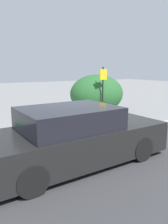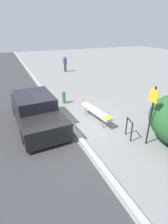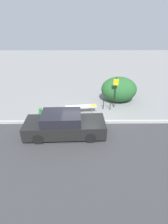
{
  "view_description": "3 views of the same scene",
  "coord_description": "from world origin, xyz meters",
  "px_view_note": "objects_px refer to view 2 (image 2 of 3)",
  "views": [
    {
      "loc": [
        -3.29,
        -5.6,
        2.22
      ],
      "look_at": [
        1.02,
        1.46,
        0.57
      ],
      "focal_mm": 35.0,
      "sensor_mm": 36.0,
      "label": 1
    },
    {
      "loc": [
        6.58,
        -2.26,
        4.05
      ],
      "look_at": [
        0.3,
        0.59,
        0.73
      ],
      "focal_mm": 28.0,
      "sensor_mm": 36.0,
      "label": 2
    },
    {
      "loc": [
        0.13,
        -9.62,
        5.87
      ],
      "look_at": [
        0.2,
        0.06,
        0.73
      ],
      "focal_mm": 28.0,
      "sensor_mm": 36.0,
      "label": 3
    }
  ],
  "objects_px": {
    "bench": "(96,111)",
    "sign_post": "(151,111)",
    "fire_hydrant": "(64,97)",
    "parked_car_near": "(36,111)",
    "bike_rack": "(129,127)",
    "pedestrian": "(65,63)"
  },
  "relations": [
    {
      "from": "bench",
      "to": "fire_hydrant",
      "type": "bearing_deg",
      "value": -171.65
    },
    {
      "from": "bike_rack",
      "to": "sign_post",
      "type": "distance_m",
      "value": 1.14
    },
    {
      "from": "bench",
      "to": "pedestrian",
      "type": "distance_m",
      "value": 10.87
    },
    {
      "from": "bench",
      "to": "pedestrian",
      "type": "height_order",
      "value": "pedestrian"
    },
    {
      "from": "parked_car_near",
      "to": "sign_post",
      "type": "bearing_deg",
      "value": 43.97
    },
    {
      "from": "bike_rack",
      "to": "fire_hydrant",
      "type": "height_order",
      "value": "bike_rack"
    },
    {
      "from": "sign_post",
      "to": "pedestrian",
      "type": "distance_m",
      "value": 13.2
    },
    {
      "from": "bench",
      "to": "pedestrian",
      "type": "bearing_deg",
      "value": 162.5
    },
    {
      "from": "bike_rack",
      "to": "fire_hydrant",
      "type": "distance_m",
      "value": 4.72
    },
    {
      "from": "bike_rack",
      "to": "fire_hydrant",
      "type": "xyz_separation_m",
      "value": [
        -4.56,
        -1.21,
        -0.09
      ]
    },
    {
      "from": "bench",
      "to": "sign_post",
      "type": "distance_m",
      "value": 2.79
    },
    {
      "from": "bike_rack",
      "to": "bench",
      "type": "bearing_deg",
      "value": -164.93
    },
    {
      "from": "bench",
      "to": "pedestrian",
      "type": "relative_size",
      "value": 1.43
    },
    {
      "from": "fire_hydrant",
      "to": "parked_car_near",
      "type": "height_order",
      "value": "parked_car_near"
    },
    {
      "from": "fire_hydrant",
      "to": "parked_car_near",
      "type": "xyz_separation_m",
      "value": [
        1.77,
        -1.92,
        0.22
      ]
    },
    {
      "from": "fire_hydrant",
      "to": "pedestrian",
      "type": "bearing_deg",
      "value": 160.6
    },
    {
      "from": "sign_post",
      "to": "fire_hydrant",
      "type": "bearing_deg",
      "value": -162.83
    },
    {
      "from": "bench",
      "to": "parked_car_near",
      "type": "relative_size",
      "value": 0.48
    },
    {
      "from": "sign_post",
      "to": "pedestrian",
      "type": "height_order",
      "value": "sign_post"
    },
    {
      "from": "fire_hydrant",
      "to": "pedestrian",
      "type": "distance_m",
      "value": 8.46
    },
    {
      "from": "fire_hydrant",
      "to": "bench",
      "type": "bearing_deg",
      "value": 14.68
    },
    {
      "from": "sign_post",
      "to": "fire_hydrant",
      "type": "distance_m",
      "value": 5.5
    }
  ]
}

